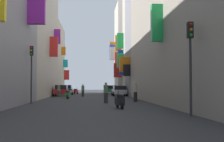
% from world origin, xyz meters
% --- Properties ---
extents(ground_plane, '(140.00, 140.00, 0.00)m').
position_xyz_m(ground_plane, '(0.00, 30.00, 0.00)').
color(ground_plane, '#2D2D30').
extents(building_left_mid_a, '(6.99, 19.31, 14.67)m').
position_xyz_m(building_left_mid_a, '(-8.00, 36.74, 7.34)').
color(building_left_mid_a, '#B2A899').
rests_on(building_left_mid_a, ground).
extents(building_left_mid_b, '(6.98, 13.61, 12.11)m').
position_xyz_m(building_left_mid_b, '(-7.99, 53.20, 6.05)').
color(building_left_mid_b, '#BCB29E').
rests_on(building_left_mid_b, ground).
extents(building_right_mid_a, '(7.32, 6.32, 20.48)m').
position_xyz_m(building_right_mid_a, '(7.99, 38.49, 10.22)').
color(building_right_mid_a, gray).
rests_on(building_right_mid_a, ground).
extents(building_right_mid_b, '(6.99, 3.28, 18.78)m').
position_xyz_m(building_right_mid_b, '(7.97, 43.30, 9.36)').
color(building_right_mid_b, '#BCB29E').
rests_on(building_right_mid_b, ground).
extents(building_right_mid_c, '(7.24, 7.10, 21.74)m').
position_xyz_m(building_right_mid_c, '(7.99, 48.48, 10.86)').
color(building_right_mid_c, slate).
rests_on(building_right_mid_c, ground).
extents(building_right_far, '(7.35, 7.97, 16.65)m').
position_xyz_m(building_right_far, '(7.97, 56.01, 8.32)').
color(building_right_far, '#BCB29E').
rests_on(building_right_far, ground).
extents(parked_car_silver, '(1.91, 4.31, 1.40)m').
position_xyz_m(parked_car_silver, '(4.00, 39.91, 0.74)').
color(parked_car_silver, '#B7B7BC').
rests_on(parked_car_silver, ground).
extents(parked_car_red, '(1.95, 3.98, 1.49)m').
position_xyz_m(parked_car_red, '(-3.91, 40.58, 0.77)').
color(parked_car_red, '#B21E1E').
rests_on(parked_car_red, ground).
extents(parked_car_blue, '(2.03, 4.04, 1.50)m').
position_xyz_m(parked_car_blue, '(-3.92, 50.53, 0.78)').
color(parked_car_blue, navy).
rests_on(parked_car_blue, ground).
extents(parked_car_green, '(1.93, 4.41, 1.44)m').
position_xyz_m(parked_car_green, '(3.66, 51.48, 0.75)').
color(parked_car_green, '#236638').
rests_on(parked_car_green, ground).
extents(scooter_red, '(0.80, 1.82, 1.13)m').
position_xyz_m(scooter_red, '(-2.32, 50.19, 0.46)').
color(scooter_red, red).
rests_on(scooter_red, ground).
extents(scooter_white, '(0.80, 1.93, 1.13)m').
position_xyz_m(scooter_white, '(-2.82, 44.92, 0.46)').
color(scooter_white, silver).
rests_on(scooter_white, ground).
extents(scooter_black, '(0.56, 1.80, 1.13)m').
position_xyz_m(scooter_black, '(1.79, 16.94, 0.46)').
color(scooter_black, black).
rests_on(scooter_black, ground).
extents(scooter_green, '(0.49, 1.97, 1.13)m').
position_xyz_m(scooter_green, '(-2.35, 30.84, 0.46)').
color(scooter_green, '#287F3D').
rests_on(scooter_green, ground).
extents(pedestrian_crossing, '(0.53, 0.53, 1.78)m').
position_xyz_m(pedestrian_crossing, '(3.91, 24.47, 0.89)').
color(pedestrian_crossing, black).
rests_on(pedestrian_crossing, ground).
extents(pedestrian_near_left, '(0.40, 0.40, 1.70)m').
position_xyz_m(pedestrian_near_left, '(1.26, 23.04, 0.85)').
color(pedestrian_near_left, '#2B2B2B').
rests_on(pedestrian_near_left, ground).
extents(pedestrian_mid_street, '(0.51, 0.51, 1.59)m').
position_xyz_m(pedestrian_mid_street, '(-0.90, 37.78, 0.79)').
color(pedestrian_mid_street, '#333333').
rests_on(pedestrian_mid_street, ground).
extents(pedestrian_far_away, '(0.38, 0.38, 1.57)m').
position_xyz_m(pedestrian_far_away, '(-3.94, 37.48, 0.77)').
color(pedestrian_far_away, '#363636').
rests_on(pedestrian_far_away, ground).
extents(traffic_light_near_corner, '(0.26, 0.34, 4.53)m').
position_xyz_m(traffic_light_near_corner, '(-4.62, 22.29, 3.07)').
color(traffic_light_near_corner, '#2D2D2D').
rests_on(traffic_light_near_corner, ground).
extents(traffic_light_far_corner, '(0.26, 0.34, 4.40)m').
position_xyz_m(traffic_light_far_corner, '(4.59, 11.70, 2.99)').
color(traffic_light_far_corner, '#2D2D2D').
rests_on(traffic_light_far_corner, ground).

